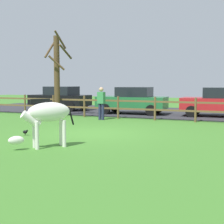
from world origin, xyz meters
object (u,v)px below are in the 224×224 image
at_px(zebra, 46,116).
at_px(visitor_near_fence, 101,102).
at_px(bare_tree, 57,73).
at_px(parked_car_red, 220,102).
at_px(crow_on_grass, 25,132).
at_px(parked_car_black, 60,98).
at_px(parked_car_green, 132,100).

height_order(zebra, visitor_near_fence, visitor_near_fence).
relative_size(bare_tree, visitor_near_fence, 2.83).
height_order(parked_car_red, visitor_near_fence, visitor_near_fence).
xyz_separation_m(crow_on_grass, visitor_near_fence, (0.34, 5.60, 0.78)).
distance_m(bare_tree, parked_car_red, 8.97).
xyz_separation_m(parked_car_red, visitor_near_fence, (-5.38, -3.50, 0.06)).
xyz_separation_m(parked_car_black, parked_car_red, (10.29, -0.44, 0.00)).
bearing_deg(parked_car_red, bare_tree, -160.98).
height_order(parked_car_black, visitor_near_fence, visitor_near_fence).
bearing_deg(zebra, crow_on_grass, 141.63).
distance_m(parked_car_green, parked_car_red, 4.90).
xyz_separation_m(bare_tree, parked_car_red, (8.36, 2.88, -1.53)).
relative_size(crow_on_grass, visitor_near_fence, 0.13).
relative_size(parked_car_green, visitor_near_fence, 2.49).
bearing_deg(parked_car_red, visitor_near_fence, -146.94).
bearing_deg(parked_car_green, visitor_near_fence, -98.57).
xyz_separation_m(parked_car_black, visitor_near_fence, (4.91, -3.94, 0.06)).
xyz_separation_m(parked_car_black, parked_car_green, (5.40, -0.71, 0.00)).
relative_size(parked_car_red, visitor_near_fence, 2.46).
height_order(bare_tree, zebra, bare_tree).
bearing_deg(zebra, visitor_near_fence, 102.95).
relative_size(zebra, parked_car_black, 0.40).
bearing_deg(crow_on_grass, parked_car_red, 57.85).
distance_m(bare_tree, parked_car_green, 4.61).
bearing_deg(parked_car_black, bare_tree, -59.92).
relative_size(zebra, parked_car_green, 0.39).
xyz_separation_m(zebra, visitor_near_fence, (-1.65, 7.17, -0.02)).
height_order(zebra, parked_car_red, parked_car_red).
bearing_deg(bare_tree, visitor_near_fence, -11.71).
height_order(parked_car_green, visitor_near_fence, visitor_near_fence).
height_order(crow_on_grass, parked_car_green, parked_car_green).
relative_size(bare_tree, parked_car_red, 1.15).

